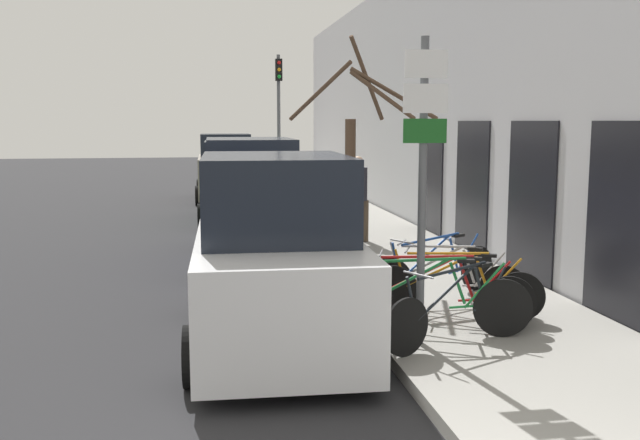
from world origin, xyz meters
TOP-DOWN VIEW (x-y plane):
  - ground_plane at (0.00, 11.20)m, footprint 80.00×80.00m
  - sidewalk_curb at (2.60, 14.00)m, footprint 3.20×32.00m
  - building_facade at (4.35, 13.90)m, footprint 0.23×32.00m
  - signpost at (1.44, 4.45)m, footprint 0.51×0.11m
  - bicycle_0 at (1.91, 4.44)m, footprint 2.12×1.17m
  - bicycle_1 at (1.60, 4.70)m, footprint 2.47×0.63m
  - bicycle_2 at (1.86, 5.10)m, footprint 2.30×0.86m
  - bicycle_3 at (2.26, 5.50)m, footprint 2.08×0.96m
  - bicycle_4 at (2.28, 5.96)m, footprint 1.94×1.13m
  - bicycle_5 at (2.31, 6.43)m, footprint 2.17×1.19m
  - parked_car_0 at (-0.16, 5.19)m, footprint 2.18×4.46m
  - parked_car_1 at (-0.10, 10.43)m, footprint 2.04×4.76m
  - parked_car_2 at (-0.11, 16.00)m, footprint 2.02×4.15m
  - parked_car_3 at (-0.18, 21.25)m, footprint 2.07×4.20m
  - pedestrian_near at (2.25, 11.44)m, footprint 0.48×0.40m
  - street_tree at (1.43, 8.03)m, footprint 2.20×1.60m
  - traffic_light at (1.33, 18.18)m, footprint 0.20×0.30m

SIDE VIEW (x-z plane):
  - ground_plane at x=0.00m, z-range 0.00..0.00m
  - sidewalk_curb at x=2.60m, z-range 0.00..0.15m
  - bicycle_3 at x=2.26m, z-range 0.09..0.97m
  - bicycle_4 at x=2.28m, z-range 0.09..0.97m
  - bicycle_0 at x=1.91m, z-range 0.09..0.99m
  - bicycle_2 at x=1.86m, z-range 0.08..1.01m
  - bicycle_5 at x=2.31m, z-range 0.08..1.02m
  - bicycle_1 at x=1.60m, z-range 0.08..1.05m
  - parked_car_2 at x=-0.11m, z-range -0.11..2.07m
  - parked_car_0 at x=-0.16m, z-range -0.11..2.20m
  - parked_car_3 at x=-0.18m, z-range -0.10..2.18m
  - parked_car_1 at x=-0.10m, z-range -0.12..2.26m
  - pedestrian_near at x=2.25m, z-range 0.29..2.11m
  - street_tree at x=1.43m, z-range -0.03..3.86m
  - signpost at x=1.44m, z-range 0.40..3.87m
  - traffic_light at x=1.33m, z-range 0.78..5.28m
  - building_facade at x=4.35m, z-range -0.03..6.47m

